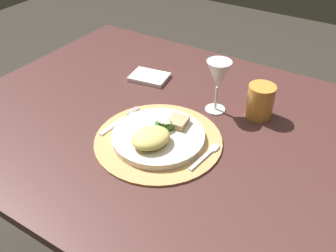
% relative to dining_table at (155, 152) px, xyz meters
% --- Properties ---
extents(dining_table, '(1.18, 0.98, 0.70)m').
position_rel_dining_table_xyz_m(dining_table, '(0.00, 0.00, 0.00)').
color(dining_table, '#4B2A27').
rests_on(dining_table, ground).
extents(placemat, '(0.35, 0.35, 0.01)m').
position_rel_dining_table_xyz_m(placemat, '(0.08, -0.10, 0.15)').
color(placemat, tan).
rests_on(placemat, dining_table).
extents(dinner_plate, '(0.25, 0.25, 0.02)m').
position_rel_dining_table_xyz_m(dinner_plate, '(0.08, -0.10, 0.16)').
color(dinner_plate, silver).
rests_on(dinner_plate, placemat).
extents(pasta_serving, '(0.12, 0.13, 0.04)m').
position_rel_dining_table_xyz_m(pasta_serving, '(0.08, -0.14, 0.19)').
color(pasta_serving, '#E6CD6A').
rests_on(pasta_serving, dinner_plate).
extents(salad_greens, '(0.07, 0.05, 0.03)m').
position_rel_dining_table_xyz_m(salad_greens, '(0.08, -0.06, 0.18)').
color(salad_greens, '#4F741E').
rests_on(salad_greens, dinner_plate).
extents(bread_piece, '(0.06, 0.06, 0.02)m').
position_rel_dining_table_xyz_m(bread_piece, '(0.10, -0.03, 0.18)').
color(bread_piece, tan).
rests_on(bread_piece, dinner_plate).
extents(fork, '(0.02, 0.17, 0.00)m').
position_rel_dining_table_xyz_m(fork, '(-0.06, -0.09, 0.15)').
color(fork, silver).
rests_on(fork, placemat).
extents(spoon, '(0.03, 0.13, 0.01)m').
position_rel_dining_table_xyz_m(spoon, '(0.22, -0.07, 0.15)').
color(spoon, silver).
rests_on(spoon, placemat).
extents(napkin, '(0.14, 0.11, 0.01)m').
position_rel_dining_table_xyz_m(napkin, '(-0.14, 0.18, 0.15)').
color(napkin, white).
rests_on(napkin, dining_table).
extents(wine_glass, '(0.07, 0.07, 0.16)m').
position_rel_dining_table_xyz_m(wine_glass, '(0.14, 0.13, 0.26)').
color(wine_glass, silver).
rests_on(wine_glass, dining_table).
extents(amber_tumbler, '(0.08, 0.08, 0.10)m').
position_rel_dining_table_xyz_m(amber_tumbler, '(0.26, 0.17, 0.19)').
color(amber_tumbler, gold).
rests_on(amber_tumbler, dining_table).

